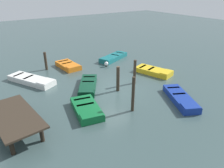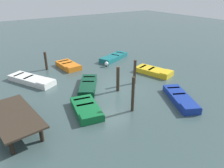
{
  "view_description": "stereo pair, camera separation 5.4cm",
  "coord_description": "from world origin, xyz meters",
  "px_view_note": "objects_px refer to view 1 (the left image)",
  "views": [
    {
      "loc": [
        -11.63,
        7.86,
        6.81
      ],
      "look_at": [
        0.0,
        0.0,
        0.35
      ],
      "focal_mm": 34.23,
      "sensor_mm": 36.0,
      "label": 1
    },
    {
      "loc": [
        -11.66,
        7.82,
        6.81
      ],
      "look_at": [
        0.0,
        0.0,
        0.35
      ],
      "focal_mm": 34.23,
      "sensor_mm": 36.0,
      "label": 2
    }
  ],
  "objects_px": {
    "rowboat_dark_green": "(88,85)",
    "mooring_piling_near_right": "(133,94)",
    "mooring_piling_near_left": "(135,72)",
    "rowboat_teal": "(113,57)",
    "rowboat_orange": "(68,65)",
    "rowboat_yellow": "(154,71)",
    "rowboat_blue": "(181,98)",
    "marker_buoy": "(106,64)",
    "dock_segment": "(14,117)",
    "rowboat_white": "(32,80)",
    "mooring_piling_mid_right": "(118,79)",
    "mooring_piling_mid_left": "(46,61)",
    "rowboat_green": "(87,109)"
  },
  "relations": [
    {
      "from": "mooring_piling_near_right",
      "to": "dock_segment",
      "type": "bearing_deg",
      "value": 73.4
    },
    {
      "from": "rowboat_dark_green",
      "to": "rowboat_green",
      "type": "xyz_separation_m",
      "value": [
        -2.86,
        1.63,
        0.0
      ]
    },
    {
      "from": "rowboat_blue",
      "to": "mooring_piling_near_left",
      "type": "distance_m",
      "value": 3.99
    },
    {
      "from": "mooring_piling_mid_right",
      "to": "mooring_piling_near_left",
      "type": "xyz_separation_m",
      "value": [
        0.34,
        -1.78,
        0.02
      ]
    },
    {
      "from": "rowboat_green",
      "to": "mooring_piling_mid_left",
      "type": "height_order",
      "value": "mooring_piling_mid_left"
    },
    {
      "from": "rowboat_white",
      "to": "dock_segment",
      "type": "bearing_deg",
      "value": -49.48
    },
    {
      "from": "rowboat_teal",
      "to": "mooring_piling_near_right",
      "type": "xyz_separation_m",
      "value": [
        -8.77,
        4.62,
        0.88
      ]
    },
    {
      "from": "rowboat_orange",
      "to": "rowboat_yellow",
      "type": "xyz_separation_m",
      "value": [
        -5.41,
        -5.47,
        -0.0
      ]
    },
    {
      "from": "rowboat_green",
      "to": "marker_buoy",
      "type": "relative_size",
      "value": 6.22
    },
    {
      "from": "rowboat_white",
      "to": "marker_buoy",
      "type": "distance_m",
      "value": 6.71
    },
    {
      "from": "rowboat_teal",
      "to": "mooring_piling_mid_right",
      "type": "xyz_separation_m",
      "value": [
        -6.08,
        3.77,
        0.69
      ]
    },
    {
      "from": "rowboat_white",
      "to": "mooring_piling_near_right",
      "type": "xyz_separation_m",
      "value": [
        -7.56,
        -3.85,
        0.88
      ]
    },
    {
      "from": "rowboat_orange",
      "to": "rowboat_blue",
      "type": "xyz_separation_m",
      "value": [
        -9.9,
        -3.49,
        -0.0
      ]
    },
    {
      "from": "mooring_piling_near_left",
      "to": "rowboat_teal",
      "type": "bearing_deg",
      "value": -19.1
    },
    {
      "from": "rowboat_green",
      "to": "mooring_piling_near_left",
      "type": "distance_m",
      "value": 5.28
    },
    {
      "from": "mooring_piling_mid_right",
      "to": "mooring_piling_near_left",
      "type": "height_order",
      "value": "mooring_piling_near_left"
    },
    {
      "from": "dock_segment",
      "to": "rowboat_orange",
      "type": "relative_size",
      "value": 1.53
    },
    {
      "from": "mooring_piling_near_right",
      "to": "mooring_piling_near_left",
      "type": "relative_size",
      "value": 1.18
    },
    {
      "from": "rowboat_blue",
      "to": "mooring_piling_mid_left",
      "type": "bearing_deg",
      "value": -127.05
    },
    {
      "from": "rowboat_teal",
      "to": "rowboat_blue",
      "type": "distance_m",
      "value": 9.7
    },
    {
      "from": "rowboat_green",
      "to": "mooring_piling_near_right",
      "type": "relative_size",
      "value": 1.36
    },
    {
      "from": "mooring_piling_near_right",
      "to": "mooring_piling_mid_left",
      "type": "relative_size",
      "value": 1.37
    },
    {
      "from": "rowboat_teal",
      "to": "mooring_piling_mid_right",
      "type": "distance_m",
      "value": 7.19
    },
    {
      "from": "mooring_piling_mid_left",
      "to": "marker_buoy",
      "type": "xyz_separation_m",
      "value": [
        -2.34,
        -4.84,
        -0.52
      ]
    },
    {
      "from": "rowboat_blue",
      "to": "rowboat_white",
      "type": "xyz_separation_m",
      "value": [
        8.4,
        7.16,
        -0.0
      ]
    },
    {
      "from": "mooring_piling_near_right",
      "to": "mooring_piling_mid_left",
      "type": "bearing_deg",
      "value": 11.58
    },
    {
      "from": "rowboat_blue",
      "to": "marker_buoy",
      "type": "bearing_deg",
      "value": -150.6
    },
    {
      "from": "marker_buoy",
      "to": "rowboat_white",
      "type": "bearing_deg",
      "value": 88.12
    },
    {
      "from": "mooring_piling_near_left",
      "to": "rowboat_orange",
      "type": "bearing_deg",
      "value": 24.98
    },
    {
      "from": "rowboat_dark_green",
      "to": "mooring_piling_near_right",
      "type": "bearing_deg",
      "value": 42.58
    },
    {
      "from": "rowboat_white",
      "to": "mooring_piling_mid_right",
      "type": "xyz_separation_m",
      "value": [
        -4.87,
        -4.7,
        0.69
      ]
    },
    {
      "from": "rowboat_orange",
      "to": "rowboat_yellow",
      "type": "height_order",
      "value": "same"
    },
    {
      "from": "rowboat_yellow",
      "to": "mooring_piling_mid_right",
      "type": "height_order",
      "value": "mooring_piling_mid_right"
    },
    {
      "from": "dock_segment",
      "to": "rowboat_yellow",
      "type": "relative_size",
      "value": 1.29
    },
    {
      "from": "dock_segment",
      "to": "rowboat_dark_green",
      "type": "relative_size",
      "value": 1.27
    },
    {
      "from": "mooring_piling_mid_left",
      "to": "rowboat_teal",
      "type": "bearing_deg",
      "value": -97.81
    },
    {
      "from": "rowboat_white",
      "to": "mooring_piling_mid_right",
      "type": "bearing_deg",
      "value": 16.6
    },
    {
      "from": "dock_segment",
      "to": "mooring_piling_mid_right",
      "type": "bearing_deg",
      "value": -88.84
    },
    {
      "from": "mooring_piling_near_left",
      "to": "dock_segment",
      "type": "bearing_deg",
      "value": 97.68
    },
    {
      "from": "rowboat_green",
      "to": "mooring_piling_near_left",
      "type": "height_order",
      "value": "mooring_piling_near_left"
    },
    {
      "from": "mooring_piling_mid_left",
      "to": "mooring_piling_near_left",
      "type": "height_order",
      "value": "mooring_piling_near_left"
    },
    {
      "from": "rowboat_blue",
      "to": "rowboat_orange",
      "type": "bearing_deg",
      "value": -134.35
    },
    {
      "from": "rowboat_dark_green",
      "to": "marker_buoy",
      "type": "xyz_separation_m",
      "value": [
        3.07,
        -3.57,
        0.07
      ]
    },
    {
      "from": "marker_buoy",
      "to": "rowboat_teal",
      "type": "bearing_deg",
      "value": -50.9
    },
    {
      "from": "rowboat_blue",
      "to": "rowboat_dark_green",
      "type": "bearing_deg",
      "value": -115.58
    },
    {
      "from": "rowboat_green",
      "to": "rowboat_blue",
      "type": "height_order",
      "value": "same"
    },
    {
      "from": "rowboat_green",
      "to": "mooring_piling_mid_right",
      "type": "relative_size",
      "value": 1.65
    },
    {
      "from": "rowboat_yellow",
      "to": "dock_segment",
      "type": "bearing_deg",
      "value": -98.18
    },
    {
      "from": "rowboat_dark_green",
      "to": "rowboat_yellow",
      "type": "height_order",
      "value": "same"
    },
    {
      "from": "dock_segment",
      "to": "mooring_piling_near_left",
      "type": "height_order",
      "value": "mooring_piling_near_left"
    }
  ]
}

